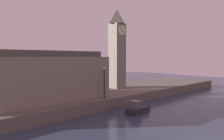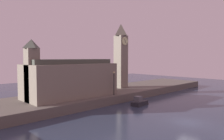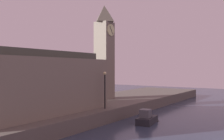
{
  "view_description": "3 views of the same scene",
  "coord_description": "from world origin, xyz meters",
  "px_view_note": "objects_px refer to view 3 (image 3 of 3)",
  "views": [
    {
      "loc": [
        -16.75,
        -6.62,
        7.26
      ],
      "look_at": [
        4.78,
        17.06,
        5.21
      ],
      "focal_mm": 32.94,
      "sensor_mm": 36.0,
      "label": 1
    },
    {
      "loc": [
        -26.04,
        -12.54,
        8.37
      ],
      "look_at": [
        1.85,
        15.92,
        6.04
      ],
      "focal_mm": 34.33,
      "sensor_mm": 36.0,
      "label": 2
    },
    {
      "loc": [
        -22.86,
        -2.27,
        6.21
      ],
      "look_at": [
        4.01,
        15.74,
        5.99
      ],
      "focal_mm": 41.28,
      "sensor_mm": 36.0,
      "label": 3
    }
  ],
  "objects_px": {
    "streetlamp": "(105,86)",
    "boat_barge_dark": "(148,118)",
    "clock_tower": "(104,51)",
    "parliament_hall": "(34,83)"
  },
  "relations": [
    {
      "from": "boat_barge_dark",
      "to": "parliament_hall",
      "type": "bearing_deg",
      "value": 135.39
    },
    {
      "from": "parliament_hall",
      "to": "streetlamp",
      "type": "bearing_deg",
      "value": -32.4
    },
    {
      "from": "parliament_hall",
      "to": "boat_barge_dark",
      "type": "distance_m",
      "value": 13.2
    },
    {
      "from": "clock_tower",
      "to": "boat_barge_dark",
      "type": "xyz_separation_m",
      "value": [
        -5.79,
        -10.3,
        -8.43
      ]
    },
    {
      "from": "parliament_hall",
      "to": "streetlamp",
      "type": "xyz_separation_m",
      "value": [
        6.72,
        -4.27,
        -0.55
      ]
    },
    {
      "from": "parliament_hall",
      "to": "boat_barge_dark",
      "type": "relative_size",
      "value": 3.76
    },
    {
      "from": "clock_tower",
      "to": "parliament_hall",
      "type": "bearing_deg",
      "value": -174.15
    },
    {
      "from": "streetlamp",
      "to": "boat_barge_dark",
      "type": "height_order",
      "value": "streetlamp"
    },
    {
      "from": "clock_tower",
      "to": "parliament_hall",
      "type": "relative_size",
      "value": 0.9
    },
    {
      "from": "clock_tower",
      "to": "boat_barge_dark",
      "type": "bearing_deg",
      "value": -119.34
    }
  ]
}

